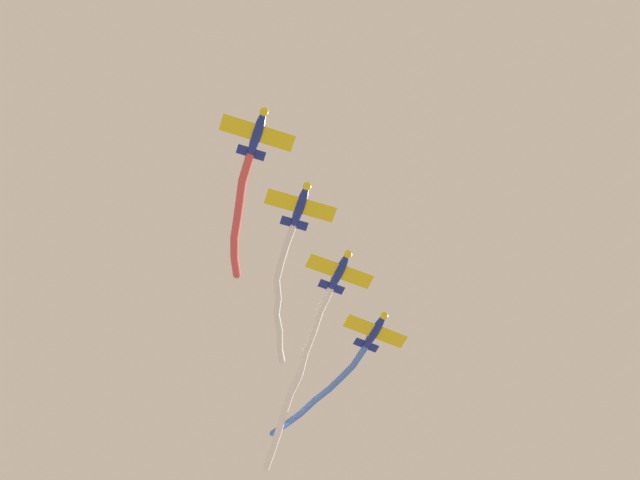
{
  "coord_description": "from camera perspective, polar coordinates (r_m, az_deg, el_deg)",
  "views": [
    {
      "loc": [
        18.05,
        -22.16,
        4.53
      ],
      "look_at": [
        5.33,
        19.58,
        82.22
      ],
      "focal_mm": 46.2,
      "sensor_mm": 36.0,
      "label": 1
    }
  ],
  "objects": [
    {
      "name": "airplane_left_wing",
      "position": [
        87.02,
        -1.37,
        2.42
      ],
      "size": [
        7.22,
        6.07,
        1.91
      ],
      "rotation": [
        0.0,
        0.0,
        5.32
      ],
      "color": "navy"
    },
    {
      "name": "smoke_trail_slot",
      "position": [
        103.51,
        -0.0,
        -10.68
      ],
      "size": [
        16.21,
        12.32,
        3.35
      ],
      "color": "#4C75DB"
    },
    {
      "name": "smoke_trail_left_wing",
      "position": [
        93.74,
        -2.73,
        -4.01
      ],
      "size": [
        8.02,
        18.5,
        2.45
      ],
      "color": "white"
    },
    {
      "name": "airplane_slot",
      "position": [
        96.28,
        3.83,
        -6.3
      ],
      "size": [
        6.81,
        6.36,
        1.91
      ],
      "rotation": [
        0.0,
        0.0,
        5.44
      ],
      "color": "navy"
    },
    {
      "name": "airplane_right_wing",
      "position": [
        91.29,
        1.36,
        -2.16
      ],
      "size": [
        6.95,
        6.24,
        1.91
      ],
      "rotation": [
        0.0,
        0.0,
        5.41
      ],
      "color": "navy"
    },
    {
      "name": "smoke_trail_right_wing",
      "position": [
        101.82,
        -1.8,
        -10.08
      ],
      "size": [
        17.23,
        26.25,
        2.91
      ],
      "color": "white"
    },
    {
      "name": "airplane_lead",
      "position": [
        83.58,
        -4.36,
        7.41
      ],
      "size": [
        7.18,
        6.1,
        1.91
      ],
      "rotation": [
        0.0,
        0.0,
        5.33
      ],
      "color": "navy"
    },
    {
      "name": "smoke_trail_lead",
      "position": [
        89.3,
        -5.65,
        1.44
      ],
      "size": [
        7.97,
        15.43,
        4.01
      ],
      "color": "#DB4C4C"
    }
  ]
}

